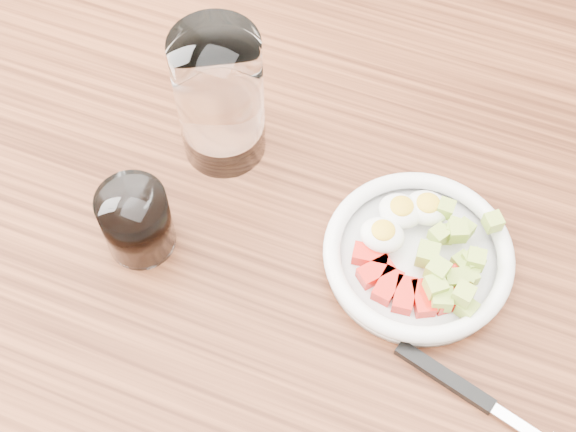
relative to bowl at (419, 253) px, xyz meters
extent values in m
cube|color=brown|center=(-0.77, 0.33, -0.42)|extent=(0.07, 0.07, 0.73)
cube|color=brown|center=(-0.12, -0.02, -0.04)|extent=(1.50, 0.90, 0.04)
cylinder|color=white|center=(0.00, 0.00, -0.01)|extent=(0.18, 0.18, 0.01)
torus|color=white|center=(0.00, 0.00, 0.00)|extent=(0.19, 0.19, 0.02)
cube|color=red|center=(-0.04, -0.02, 0.00)|extent=(0.04, 0.02, 0.02)
cube|color=red|center=(-0.03, -0.04, 0.00)|extent=(0.04, 0.04, 0.02)
cube|color=red|center=(-0.02, -0.05, 0.00)|extent=(0.02, 0.04, 0.02)
cube|color=red|center=(0.00, -0.05, 0.00)|extent=(0.02, 0.04, 0.02)
cube|color=red|center=(0.02, -0.05, 0.00)|extent=(0.03, 0.04, 0.02)
cube|color=red|center=(0.03, -0.04, 0.00)|extent=(0.04, 0.04, 0.02)
cube|color=red|center=(0.04, -0.02, 0.00)|extent=(0.04, 0.04, 0.02)
ellipsoid|color=white|center=(-0.03, 0.03, 0.01)|extent=(0.05, 0.04, 0.02)
ellipsoid|color=yellow|center=(-0.03, 0.03, 0.02)|extent=(0.02, 0.02, 0.01)
ellipsoid|color=white|center=(-0.01, 0.05, 0.01)|extent=(0.05, 0.04, 0.02)
ellipsoid|color=yellow|center=(-0.01, 0.05, 0.02)|extent=(0.02, 0.02, 0.01)
ellipsoid|color=white|center=(-0.04, 0.00, 0.01)|extent=(0.05, 0.04, 0.02)
ellipsoid|color=yellow|center=(-0.04, 0.00, 0.02)|extent=(0.02, 0.02, 0.01)
cube|color=#A8BD48|center=(0.04, 0.00, 0.00)|extent=(0.02, 0.02, 0.02)
cube|color=#A8BD48|center=(0.04, 0.04, 0.01)|extent=(0.02, 0.02, 0.02)
cube|color=#A8BD48|center=(0.03, 0.03, 0.02)|extent=(0.02, 0.02, 0.02)
cube|color=#A8BD48|center=(0.03, 0.03, 0.02)|extent=(0.02, 0.02, 0.02)
cube|color=#A8BD48|center=(0.06, -0.04, 0.00)|extent=(0.02, 0.02, 0.02)
cube|color=#A8BD48|center=(0.05, 0.00, 0.02)|extent=(0.02, 0.02, 0.02)
cube|color=#A8BD48|center=(0.04, -0.02, 0.01)|extent=(0.02, 0.02, 0.02)
cube|color=#A8BD48|center=(0.02, 0.03, 0.01)|extent=(0.02, 0.02, 0.02)
cube|color=#A8BD48|center=(0.01, -0.01, 0.01)|extent=(0.02, 0.02, 0.02)
cube|color=#A8BD48|center=(0.05, -0.01, 0.01)|extent=(0.02, 0.02, 0.02)
cube|color=#A8BD48|center=(0.01, 0.05, 0.02)|extent=(0.02, 0.02, 0.02)
cube|color=#A8BD48|center=(0.05, -0.04, 0.02)|extent=(0.02, 0.02, 0.02)
cube|color=#A8BD48|center=(0.01, 0.02, 0.02)|extent=(0.02, 0.02, 0.02)
cube|color=#A8BD48|center=(0.06, 0.05, 0.02)|extent=(0.02, 0.02, 0.02)
cube|color=#A8BD48|center=(0.03, -0.04, 0.02)|extent=(0.03, 0.03, 0.02)
cube|color=#A8BD48|center=(0.03, -0.04, 0.01)|extent=(0.02, 0.02, 0.02)
cube|color=#A8BD48|center=(0.02, -0.02, 0.02)|extent=(0.02, 0.02, 0.02)
cube|color=#A8BD48|center=(0.05, -0.01, 0.01)|extent=(0.02, 0.02, 0.02)
cube|color=#A8BD48|center=(0.05, 0.01, 0.01)|extent=(0.03, 0.03, 0.02)
cube|color=black|center=(0.06, -0.11, -0.01)|extent=(0.10, 0.04, 0.01)
cube|color=silver|center=(0.14, -0.13, -0.01)|extent=(0.06, 0.03, 0.00)
cylinder|color=white|center=(-0.24, 0.06, 0.06)|extent=(0.09, 0.09, 0.16)
cylinder|color=white|center=(-0.27, -0.08, 0.02)|extent=(0.07, 0.07, 0.08)
cylinder|color=black|center=(-0.27, -0.08, 0.02)|extent=(0.06, 0.06, 0.07)
camera|label=1|loc=(0.01, -0.39, 0.71)|focal=50.00mm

